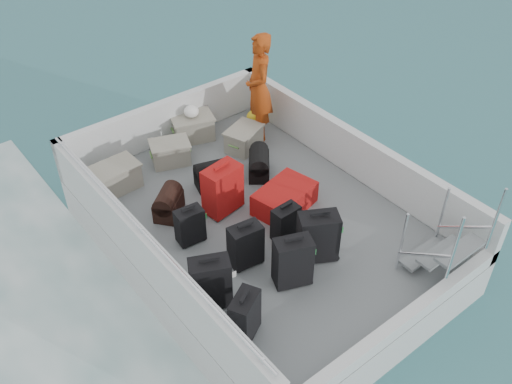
# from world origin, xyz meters

# --- Properties ---
(ground) EXTENTS (160.00, 160.00, 0.00)m
(ground) POSITION_xyz_m (0.00, 0.00, 0.00)
(ground) COLOR #1B505F
(ground) RESTS_ON ground
(ferry_hull) EXTENTS (3.60, 5.00, 0.60)m
(ferry_hull) POSITION_xyz_m (0.00, 0.00, 0.30)
(ferry_hull) COLOR silver
(ferry_hull) RESTS_ON ground
(deck) EXTENTS (3.30, 4.70, 0.02)m
(deck) POSITION_xyz_m (0.00, 0.00, 0.61)
(deck) COLOR slate
(deck) RESTS_ON ferry_hull
(deck_fittings) EXTENTS (3.60, 5.00, 0.90)m
(deck_fittings) POSITION_xyz_m (0.35, -0.32, 0.99)
(deck_fittings) COLOR silver
(deck_fittings) RESTS_ON deck
(suitcase_0) EXTENTS (0.45, 0.38, 0.61)m
(suitcase_0) POSITION_xyz_m (-1.35, -1.43, 0.93)
(suitcase_0) COLOR black
(suitcase_0) RESTS_ON deck
(suitcase_1) EXTENTS (0.52, 0.43, 0.68)m
(suitcase_1) POSITION_xyz_m (-1.38, -0.83, 0.96)
(suitcase_1) COLOR black
(suitcase_1) RESTS_ON deck
(suitcase_2) EXTENTS (0.37, 0.25, 0.52)m
(suitcase_2) POSITION_xyz_m (-0.99, 0.19, 0.88)
(suitcase_2) COLOR black
(suitcase_2) RESTS_ON deck
(suitcase_3) EXTENTS (0.51, 0.40, 0.68)m
(suitcase_3) POSITION_xyz_m (-0.44, -1.16, 0.96)
(suitcase_3) COLOR black
(suitcase_3) RESTS_ON deck
(suitcase_4) EXTENTS (0.43, 0.29, 0.60)m
(suitcase_4) POSITION_xyz_m (-0.68, -0.57, 0.92)
(suitcase_4) COLOR black
(suitcase_4) RESTS_ON deck
(suitcase_5) EXTENTS (0.56, 0.39, 0.71)m
(suitcase_5) POSITION_xyz_m (-0.30, 0.44, 0.98)
(suitcase_5) COLOR #AB180D
(suitcase_5) RESTS_ON deck
(suitcase_6) EXTENTS (0.57, 0.49, 0.68)m
(suitcase_6) POSITION_xyz_m (0.08, -1.03, 0.96)
(suitcase_6) COLOR black
(suitcase_6) RESTS_ON deck
(suitcase_7) EXTENTS (0.36, 0.22, 0.51)m
(suitcase_7) POSITION_xyz_m (0.00, -0.53, 0.87)
(suitcase_7) COLOR black
(suitcase_7) RESTS_ON deck
(suitcase_8) EXTENTS (0.95, 0.73, 0.33)m
(suitcase_8) POSITION_xyz_m (0.39, -0.06, 0.79)
(suitcase_8) COLOR #AB180D
(suitcase_8) RESTS_ON deck
(duffel_0) EXTENTS (0.56, 0.53, 0.32)m
(duffel_0) POSITION_xyz_m (-0.94, 0.82, 0.78)
(duffel_0) COLOR black
(duffel_0) RESTS_ON deck
(duffel_1) EXTENTS (0.59, 0.44, 0.32)m
(duffel_1) POSITION_xyz_m (-0.08, 0.96, 0.78)
(duffel_1) COLOR black
(duffel_1) RESTS_ON deck
(duffel_2) EXTENTS (0.57, 0.60, 0.32)m
(duffel_2) POSITION_xyz_m (0.60, 0.77, 0.78)
(duffel_2) COLOR black
(duffel_2) RESTS_ON deck
(crate_0) EXTENTS (0.62, 0.44, 0.37)m
(crate_0) POSITION_xyz_m (-1.21, 1.79, 0.80)
(crate_0) COLOR gray
(crate_0) RESTS_ON deck
(crate_1) EXTENTS (0.65, 0.55, 0.33)m
(crate_1) POSITION_xyz_m (-0.27, 1.84, 0.79)
(crate_1) COLOR gray
(crate_1) RESTS_ON deck
(crate_2) EXTENTS (0.73, 0.61, 0.38)m
(crate_2) POSITION_xyz_m (0.37, 2.20, 0.81)
(crate_2) COLOR gray
(crate_2) RESTS_ON deck
(crate_3) EXTENTS (0.66, 0.55, 0.34)m
(crate_3) POSITION_xyz_m (0.84, 1.45, 0.79)
(crate_3) COLOR gray
(crate_3) RESTS_ON deck
(yellow_bag) EXTENTS (0.28, 0.26, 0.22)m
(yellow_bag) POSITION_xyz_m (1.45, 1.96, 0.73)
(yellow_bag) COLOR yellow
(yellow_bag) RESTS_ON deck
(white_bag) EXTENTS (0.24, 0.24, 0.18)m
(white_bag) POSITION_xyz_m (0.37, 2.20, 1.09)
(white_bag) COLOR white
(white_bag) RESTS_ON crate_2
(passenger) EXTENTS (0.65, 0.76, 1.75)m
(passenger) POSITION_xyz_m (1.25, 1.59, 1.50)
(passenger) COLOR #E85415
(passenger) RESTS_ON deck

